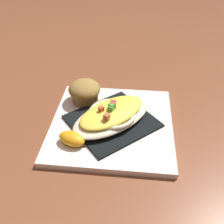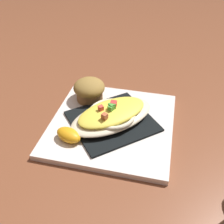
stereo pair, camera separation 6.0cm
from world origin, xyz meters
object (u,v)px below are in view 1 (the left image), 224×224
(gratin_dish, at_px, (112,114))
(orange_garnish, at_px, (72,139))
(muffin, at_px, (85,91))
(square_plate, at_px, (112,124))

(gratin_dish, height_order, orange_garnish, gratin_dish)
(muffin, bearing_deg, gratin_dish, -33.21)
(square_plate, height_order, gratin_dish, gratin_dish)
(orange_garnish, bearing_deg, muffin, 101.41)
(gratin_dish, bearing_deg, orange_garnish, -124.33)
(square_plate, bearing_deg, gratin_dish, -106.80)
(muffin, distance_m, orange_garnish, 0.15)
(square_plate, xyz_separation_m, orange_garnish, (-0.06, -0.09, 0.02))
(square_plate, xyz_separation_m, gratin_dish, (-0.00, -0.00, 0.03))
(square_plate, distance_m, orange_garnish, 0.11)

